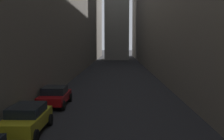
{
  "coord_description": "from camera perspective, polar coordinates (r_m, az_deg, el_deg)",
  "views": [
    {
      "loc": [
        0.27,
        4.42,
        4.66
      ],
      "look_at": [
        0.0,
        17.36,
        3.38
      ],
      "focal_mm": 43.87,
      "sensor_mm": 36.0,
      "label": 1
    }
  ],
  "objects": [
    {
      "name": "parked_car_left_third",
      "position": [
        14.93,
        -17.33,
        -9.63
      ],
      "size": [
        1.91,
        4.03,
        1.47
      ],
      "rotation": [
        0.0,
        0.0,
        1.57
      ],
      "color": "#A59919",
      "rests_on": "ground"
    },
    {
      "name": "building_block_left",
      "position": [
        47.48,
        -13.74,
        12.55
      ],
      "size": [
        12.37,
        108.0,
        20.95
      ],
      "primitive_type": "cube",
      "color": "#60594F",
      "rests_on": "ground"
    },
    {
      "name": "ground_plane",
      "position": [
        43.83,
        0.83,
        -0.43
      ],
      "size": [
        264.0,
        264.0,
        0.0
      ],
      "primitive_type": "plane",
      "color": "black"
    },
    {
      "name": "parked_car_left_far",
      "position": [
        20.83,
        -11.83,
        -5.26
      ],
      "size": [
        2.02,
        3.99,
        1.44
      ],
      "rotation": [
        0.0,
        0.0,
        1.57
      ],
      "color": "maroon",
      "rests_on": "ground"
    }
  ]
}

